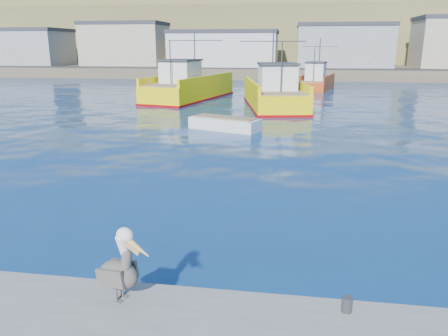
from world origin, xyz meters
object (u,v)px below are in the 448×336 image
trawler_yellow_b (274,95)px  skiff_mid (225,125)px  trawler_yellow_a (188,88)px  boat_orange (316,81)px  pelican (120,269)px

trawler_yellow_b → skiff_mid: 11.44m
trawler_yellow_a → trawler_yellow_b: trawler_yellow_a is taller
boat_orange → skiff_mid: bearing=-104.4°
boat_orange → skiff_mid: boat_orange is taller
trawler_yellow_a → boat_orange: size_ratio=1.59×
trawler_yellow_a → boat_orange: trawler_yellow_a is taller
trawler_yellow_a → pelican: trawler_yellow_a is taller
trawler_yellow_a → trawler_yellow_b: size_ratio=1.07×
boat_orange → trawler_yellow_a: bearing=-137.3°
skiff_mid → pelican: 20.36m
trawler_yellow_b → pelican: 31.45m
boat_orange → pelican: bearing=-97.1°
boat_orange → skiff_mid: size_ratio=1.79×
trawler_yellow_b → skiff_mid: size_ratio=2.65×
pelican → boat_orange: bearing=82.9°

